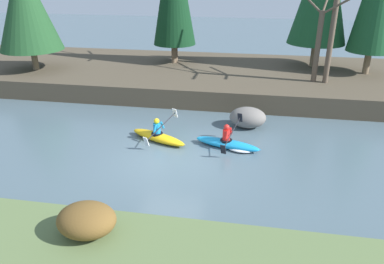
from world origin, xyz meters
TOP-DOWN VIEW (x-y plane):
  - ground_plane at (0.00, 0.00)m, footprint 90.00×90.00m
  - riverbank_far at (0.00, 10.26)m, footprint 44.00×9.47m
  - conifer_tree_far_left at (-10.19, 8.19)m, footprint 3.62×3.62m
  - bare_tree_upstream at (-2.33, 11.44)m, footprint 3.23×3.19m
  - bare_tree_mid_upstream at (6.08, 8.49)m, footprint 2.72×2.69m
  - bare_tree_mid_downstream at (6.68, 8.39)m, footprint 3.97×3.92m
  - shrub_clump_nearest at (-0.90, -5.08)m, footprint 1.50×1.25m
  - kayaker_lead at (2.14, 1.50)m, footprint 2.78×2.04m
  - kayaker_middle at (-0.86, 1.66)m, footprint 2.70×1.95m
  - boulder_midstream at (2.74, 3.85)m, footprint 1.64×1.29m

SIDE VIEW (x-z plane):
  - ground_plane at x=0.00m, z-range 0.00..0.00m
  - kayaker_lead at x=2.14m, z-range -0.40..0.80m
  - kayaker_middle at x=-0.86m, z-range -0.38..0.82m
  - boulder_midstream at x=2.74m, z-range 0.00..0.93m
  - riverbank_far at x=0.00m, z-range 0.00..1.02m
  - shrub_clump_nearest at x=-0.90m, z-range 0.54..1.35m
  - bare_tree_mid_upstream at x=6.08m, z-range 0.89..5.75m
  - bare_tree_upstream at x=-2.33m, z-range 0.86..6.69m
  - bare_tree_mid_downstream at x=6.68m, z-range 0.81..8.04m
  - conifer_tree_far_left at x=-10.19m, z-range 1.62..7.90m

